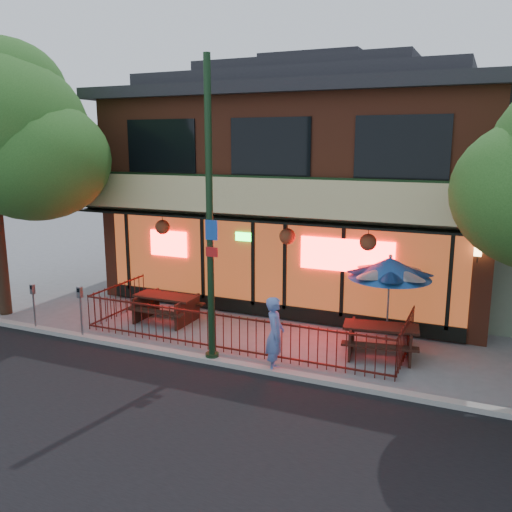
{
  "coord_description": "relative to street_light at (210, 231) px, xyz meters",
  "views": [
    {
      "loc": [
        5.84,
        -11.09,
        5.14
      ],
      "look_at": [
        0.09,
        2.0,
        2.11
      ],
      "focal_mm": 38.0,
      "sensor_mm": 36.0,
      "label": 1
    }
  ],
  "objects": [
    {
      "name": "ground",
      "position": [
        -0.0,
        0.4,
        -3.15
      ],
      "size": [
        80.0,
        80.0,
        0.0
      ],
      "primitive_type": "plane",
      "color": "gray",
      "rests_on": "ground"
    },
    {
      "name": "curb",
      "position": [
        -0.0,
        -0.1,
        -3.09
      ],
      "size": [
        80.0,
        0.25,
        0.12
      ],
      "primitive_type": "cube",
      "color": "#999993",
      "rests_on": "ground"
    },
    {
      "name": "patio_umbrella",
      "position": [
        3.6,
        2.8,
        -1.12
      ],
      "size": [
        2.08,
        2.08,
        2.37
      ],
      "color": "gray",
      "rests_on": "ground"
    },
    {
      "name": "asphalt_street",
      "position": [
        -0.0,
        -5.6,
        -3.15
      ],
      "size": [
        80.0,
        11.0,
        0.0
      ],
      "primitive_type": "cube",
      "color": "black",
      "rests_on": "ground"
    },
    {
      "name": "picnic_table_right",
      "position": [
        3.6,
        1.97,
        -2.65
      ],
      "size": [
        1.99,
        1.64,
        0.77
      ],
      "color": "black",
      "rests_on": "ground"
    },
    {
      "name": "patio_fence",
      "position": [
        -0.0,
        0.91,
        -2.52
      ],
      "size": [
        8.44,
        2.62,
        1.0
      ],
      "color": "#48140F",
      "rests_on": "ground"
    },
    {
      "name": "parking_meter_far",
      "position": [
        -5.51,
        -0.08,
        -2.25
      ],
      "size": [
        0.13,
        0.12,
        1.32
      ],
      "color": "gray",
      "rests_on": "ground"
    },
    {
      "name": "restaurant_building",
      "position": [
        -0.0,
        7.51,
        0.98
      ],
      "size": [
        12.96,
        9.49,
        8.05
      ],
      "color": "brown",
      "rests_on": "ground"
    },
    {
      "name": "parking_meter_near",
      "position": [
        -3.86,
        -0.08,
        -2.18
      ],
      "size": [
        0.13,
        0.11,
        1.44
      ],
      "color": "gray",
      "rests_on": "ground"
    },
    {
      "name": "street_light",
      "position": [
        0.0,
        0.0,
        0.0
      ],
      "size": [
        0.43,
        0.32,
        7.0
      ],
      "color": "#163119",
      "rests_on": "ground"
    },
    {
      "name": "pedestrian",
      "position": [
        1.59,
        0.05,
        -2.27
      ],
      "size": [
        0.61,
        0.74,
        1.76
      ],
      "primitive_type": "imported",
      "rotation": [
        0.0,
        0.0,
        1.9
      ],
      "color": "#5F78BF",
      "rests_on": "ground"
    },
    {
      "name": "picnic_table_left",
      "position": [
        -2.62,
        2.08,
        -2.64
      ],
      "size": [
        1.83,
        1.4,
        0.78
      ],
      "color": "black",
      "rests_on": "ground"
    }
  ]
}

